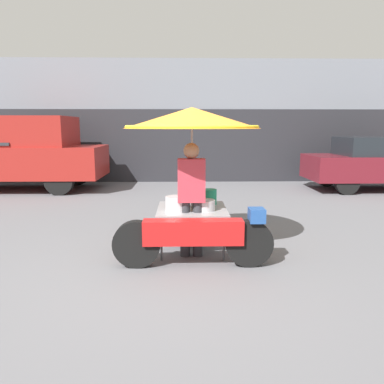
{
  "coord_description": "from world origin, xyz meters",
  "views": [
    {
      "loc": [
        0.11,
        -4.7,
        1.83
      ],
      "look_at": [
        0.24,
        0.65,
        0.9
      ],
      "focal_mm": 35.0,
      "sensor_mm": 36.0,
      "label": 1
    }
  ],
  "objects_px": {
    "vendor_person": "(191,194)",
    "pickup_truck": "(19,155)",
    "parked_car": "(381,163)",
    "vendor_motorcycle_cart": "(192,141)"
  },
  "relations": [
    {
      "from": "vendor_motorcycle_cart",
      "to": "pickup_truck",
      "type": "relative_size",
      "value": 0.42
    },
    {
      "from": "vendor_motorcycle_cart",
      "to": "pickup_truck",
      "type": "xyz_separation_m",
      "value": [
        -4.88,
        5.65,
        -0.62
      ]
    },
    {
      "from": "vendor_person",
      "to": "pickup_truck",
      "type": "bearing_deg",
      "value": 129.84
    },
    {
      "from": "vendor_person",
      "to": "parked_car",
      "type": "distance_m",
      "value": 7.93
    },
    {
      "from": "parked_car",
      "to": "pickup_truck",
      "type": "xyz_separation_m",
      "value": [
        -10.5,
        0.25,
        0.22
      ]
    },
    {
      "from": "vendor_motorcycle_cart",
      "to": "pickup_truck",
      "type": "distance_m",
      "value": 7.49
    },
    {
      "from": "vendor_motorcycle_cart",
      "to": "pickup_truck",
      "type": "bearing_deg",
      "value": 130.8
    },
    {
      "from": "vendor_person",
      "to": "pickup_truck",
      "type": "distance_m",
      "value": 7.59
    },
    {
      "from": "parked_car",
      "to": "vendor_person",
      "type": "bearing_deg",
      "value": -135.34
    },
    {
      "from": "vendor_person",
      "to": "pickup_truck",
      "type": "height_order",
      "value": "pickup_truck"
    }
  ]
}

